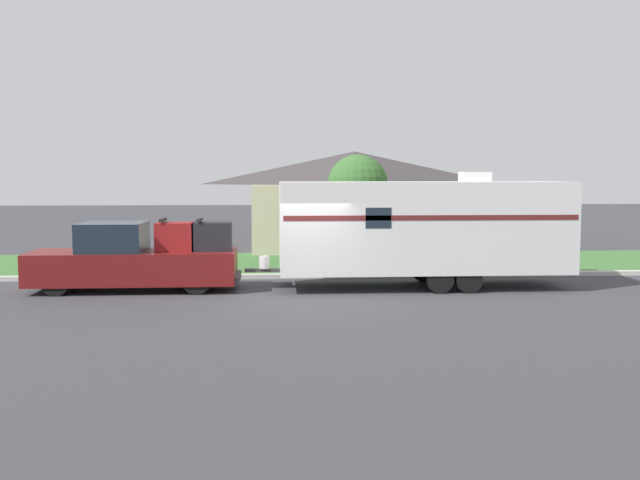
% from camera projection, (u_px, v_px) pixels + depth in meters
% --- Properties ---
extents(ground_plane, '(120.00, 120.00, 0.00)m').
position_uv_depth(ground_plane, '(305.00, 298.00, 18.84)').
color(ground_plane, '#38383D').
extents(curb_strip, '(80.00, 0.30, 0.14)m').
position_uv_depth(curb_strip, '(300.00, 276.00, 22.56)').
color(curb_strip, beige).
rests_on(curb_strip, ground_plane).
extents(lawn_strip, '(80.00, 7.00, 0.03)m').
position_uv_depth(lawn_strip, '(296.00, 263.00, 26.19)').
color(lawn_strip, '#3D6B33').
rests_on(lawn_strip, ground_plane).
extents(house_across_street, '(9.85, 8.07, 4.33)m').
position_uv_depth(house_across_street, '(354.00, 198.00, 32.45)').
color(house_across_street, beige).
rests_on(house_across_street, ground_plane).
extents(pickup_truck, '(5.84, 1.95, 2.04)m').
position_uv_depth(pickup_truck, '(136.00, 259.00, 20.10)').
color(pickup_truck, black).
rests_on(pickup_truck, ground_plane).
extents(travel_trailer, '(9.29, 2.46, 3.34)m').
position_uv_depth(travel_trailer, '(423.00, 227.00, 20.56)').
color(travel_trailer, black).
rests_on(travel_trailer, ground_plane).
extents(mailbox, '(0.48, 0.20, 1.23)m').
position_uv_depth(mailbox, '(567.00, 245.00, 23.64)').
color(mailbox, brown).
rests_on(mailbox, ground_plane).
extents(tree_in_yard, '(2.17, 2.17, 4.00)m').
position_uv_depth(tree_in_yard, '(358.00, 185.00, 25.60)').
color(tree_in_yard, brown).
rests_on(tree_in_yard, ground_plane).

